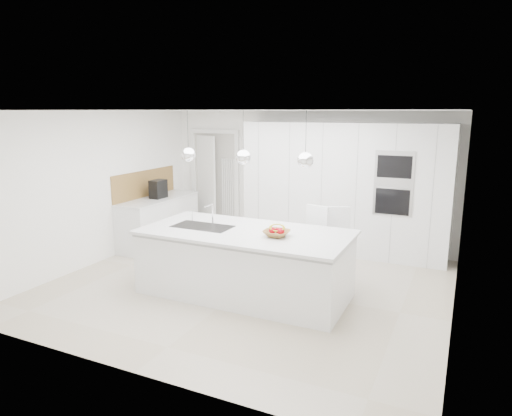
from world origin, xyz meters
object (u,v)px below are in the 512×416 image
at_px(bar_stool_left, 314,246).
at_px(bar_stool_right, 335,246).
at_px(fruit_bowl, 277,233).
at_px(espresso_machine, 158,189).
at_px(island_base, 244,265).

xyz_separation_m(bar_stool_left, bar_stool_right, (0.28, 0.14, -0.01)).
distance_m(fruit_bowl, espresso_machine, 3.39).
xyz_separation_m(island_base, bar_stool_right, (1.00, 0.96, 0.13)).
relative_size(bar_stool_left, bar_stool_right, 1.02).
height_order(fruit_bowl, bar_stool_left, bar_stool_left).
distance_m(espresso_machine, bar_stool_left, 3.36).
xyz_separation_m(island_base, bar_stool_left, (0.72, 0.82, 0.13)).
relative_size(espresso_machine, bar_stool_left, 0.30).
bearing_deg(bar_stool_right, espresso_machine, 149.25).
bearing_deg(bar_stool_right, fruit_bowl, -138.92).
distance_m(island_base, espresso_machine, 3.01).
height_order(fruit_bowl, bar_stool_right, bar_stool_right).
bearing_deg(island_base, fruit_bowl, -4.77).
relative_size(island_base, espresso_machine, 8.25).
relative_size(island_base, bar_stool_left, 2.48).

